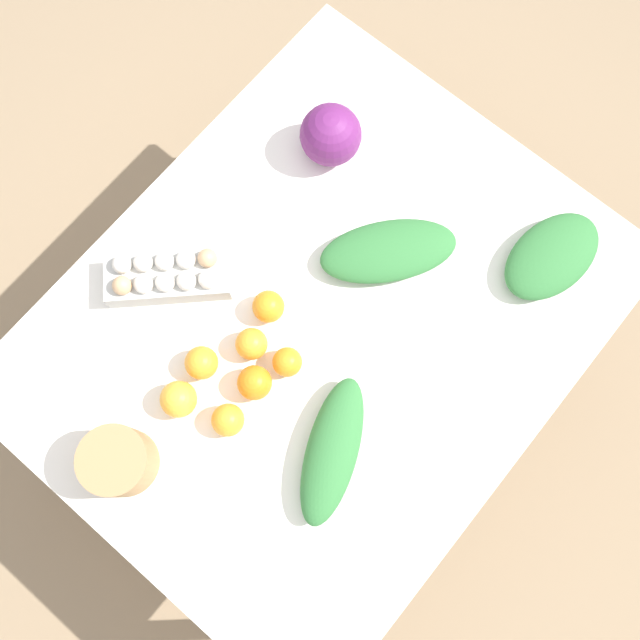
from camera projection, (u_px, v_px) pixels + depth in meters
ground_plane at (320, 374)px, 2.34m from camera, size 8.00×8.00×0.00m
dining_table at (320, 330)px, 1.72m from camera, size 1.33×1.07×0.72m
cabbage_purple at (331, 135)px, 1.67m from camera, size 0.15×0.15×0.15m
egg_carton at (168, 276)px, 1.62m from camera, size 0.28×0.28×0.09m
paper_bag at (119, 461)px, 1.50m from camera, size 0.15×0.15×0.12m
greens_bunch_beet_tops at (332, 450)px, 1.53m from camera, size 0.34×0.24×0.08m
greens_bunch_scallion at (388, 251)px, 1.65m from camera, size 0.34×0.32×0.07m
greens_bunch_kale at (552, 256)px, 1.64m from camera, size 0.28×0.20×0.07m
orange_0 at (255, 383)px, 1.57m from camera, size 0.08×0.08×0.08m
orange_1 at (201, 363)px, 1.58m from camera, size 0.08×0.08×0.08m
orange_2 at (251, 344)px, 1.59m from camera, size 0.07×0.07×0.07m
orange_3 at (228, 420)px, 1.55m from camera, size 0.07×0.07×0.07m
orange_4 at (287, 362)px, 1.58m from camera, size 0.07×0.07×0.07m
orange_5 at (268, 307)px, 1.61m from camera, size 0.07×0.07×0.07m
orange_6 at (179, 399)px, 1.55m from camera, size 0.08×0.08×0.08m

